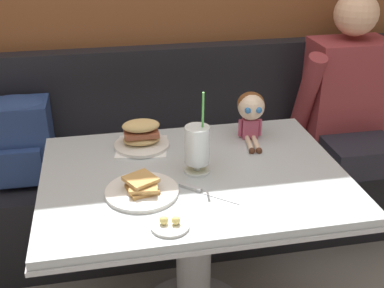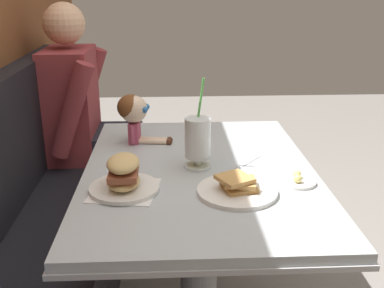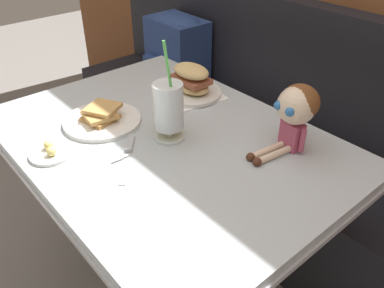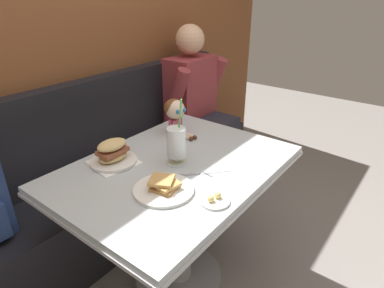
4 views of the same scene
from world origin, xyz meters
TOP-DOWN VIEW (x-y plane):
  - booth_bench at (0.00, 0.81)m, footprint 2.60×0.48m
  - diner_table at (0.00, 0.18)m, footprint 1.11×0.81m
  - toast_plate at (-0.20, 0.07)m, footprint 0.25×0.25m
  - milkshake_glass at (0.01, 0.18)m, footprint 0.10×0.10m
  - sandwich_plate at (-0.17, 0.43)m, footprint 0.23×0.23m
  - butter_saucer at (-0.14, -0.13)m, footprint 0.12×0.12m
  - butter_knife at (-0.01, 0.05)m, footprint 0.19×0.17m
  - seated_doll at (0.29, 0.42)m, footprint 0.12×0.22m
  - backpack at (-0.70, 0.78)m, footprint 0.30×0.25m

SIDE VIEW (x-z plane):
  - booth_bench at x=0.00m, z-range -0.17..0.83m
  - diner_table at x=0.00m, z-range 0.17..0.91m
  - backpack at x=-0.70m, z-range 0.46..0.86m
  - butter_knife at x=-0.01m, z-range 0.74..0.75m
  - butter_saucer at x=-0.14m, z-range 0.73..0.77m
  - toast_plate at x=-0.20m, z-range 0.73..0.78m
  - sandwich_plate at x=-0.17m, z-range 0.73..0.84m
  - milkshake_glass at x=0.01m, z-range 0.68..1.00m
  - seated_doll at x=0.29m, z-range 0.77..0.97m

